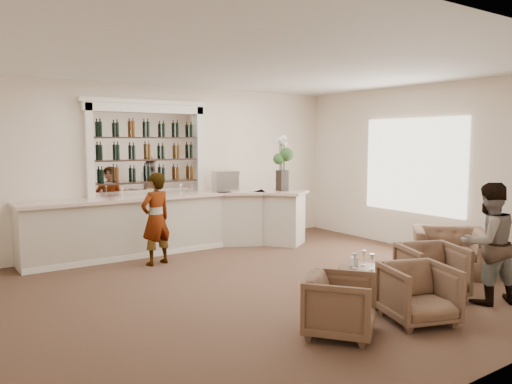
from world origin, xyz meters
The scene contains 19 objects.
ground centered at (0.00, 0.00, 0.00)m, with size 8.00×8.00×0.00m, color brown.
room_shell centered at (0.16, 0.71, 2.34)m, with size 8.04×7.02×3.32m.
bar_counter centered at (-0.16, 3.00, 0.57)m, with size 5.72×1.80×1.14m.
back_bar_alcove centered at (-0.50, 3.41, 2.03)m, with size 2.64×0.25×3.00m.
cocktail_table centered at (0.55, -1.37, 0.25)m, with size 0.63×0.63×0.50m, color brown.
sommelier centered at (-0.87, 2.23, 0.82)m, with size 0.60×0.39×1.65m, color gray.
guest centered at (1.99, -2.30, 0.83)m, with size 0.80×0.63×1.65m, color gray.
armchair_left centered at (-0.47, -2.00, 0.35)m, with size 0.75×0.77×0.70m, color brown.
armchair_center centered at (0.61, -2.25, 0.36)m, with size 0.77×0.79×0.72m, color brown.
armchair_right centered at (1.61, -1.70, 0.37)m, with size 0.80×0.82×0.75m, color brown.
armchair_far centered at (2.92, -1.09, 0.37)m, with size 1.14×0.99×0.74m, color brown.
espresso_machine centered at (1.06, 3.03, 1.35)m, with size 0.49×0.41×0.43m, color silver.
flower_vase centered at (2.08, 2.38, 1.79)m, with size 0.31×0.31×1.16m.
wine_glass_bar_left centered at (-1.19, 3.01, 1.25)m, with size 0.07×0.07×0.21m, color white, non-canonical shape.
wine_glass_bar_right centered at (0.02, 3.03, 1.25)m, with size 0.07×0.07×0.21m, color white, non-canonical shape.
wine_glass_tbl_a centered at (0.43, -1.34, 0.60)m, with size 0.07×0.07×0.21m, color white, non-canonical shape.
wine_glass_tbl_b centered at (0.65, -1.29, 0.60)m, with size 0.07×0.07×0.21m, color white, non-canonical shape.
wine_glass_tbl_c centered at (0.59, -1.50, 0.60)m, with size 0.07×0.07×0.21m, color white, non-canonical shape.
napkin_holder centered at (0.53, -1.23, 0.56)m, with size 0.08×0.08×0.12m, color white.
Camera 1 is at (-4.38, -5.97, 2.22)m, focal length 35.00 mm.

